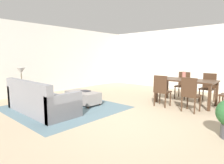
# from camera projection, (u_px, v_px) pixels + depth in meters

# --- Properties ---
(ground_plane) EXTENTS (10.80, 10.80, 0.00)m
(ground_plane) POSITION_uv_depth(u_px,v_px,m) (126.00, 120.00, 4.31)
(ground_plane) COLOR tan
(wall_back) EXTENTS (9.00, 0.12, 2.70)m
(wall_back) POSITION_uv_depth(u_px,v_px,m) (200.00, 59.00, 7.80)
(wall_back) COLOR silver
(wall_back) RESTS_ON ground_plane
(wall_left) EXTENTS (0.12, 11.00, 2.70)m
(wall_left) POSITION_uv_depth(u_px,v_px,m) (45.00, 59.00, 7.49)
(wall_left) COLOR silver
(wall_left) RESTS_ON ground_plane
(area_rug) EXTENTS (3.00, 2.80, 0.01)m
(area_rug) POSITION_uv_depth(u_px,v_px,m) (64.00, 107.00, 5.40)
(area_rug) COLOR slate
(area_rug) RESTS_ON ground_plane
(couch) EXTENTS (2.22, 0.93, 0.86)m
(couch) POSITION_uv_depth(u_px,v_px,m) (40.00, 101.00, 4.92)
(couch) COLOR gray
(couch) RESTS_ON ground_plane
(ottoman_table) EXTENTS (1.13, 0.56, 0.39)m
(ottoman_table) POSITION_uv_depth(u_px,v_px,m) (83.00, 97.00, 5.77)
(ottoman_table) COLOR gray
(ottoman_table) RESTS_ON ground_plane
(side_table) EXTENTS (0.40, 0.40, 0.59)m
(side_table) POSITION_uv_depth(u_px,v_px,m) (22.00, 88.00, 5.93)
(side_table) COLOR brown
(side_table) RESTS_ON ground_plane
(table_lamp) EXTENTS (0.26, 0.26, 0.53)m
(table_lamp) POSITION_uv_depth(u_px,v_px,m) (21.00, 71.00, 5.86)
(table_lamp) COLOR brown
(table_lamp) RESTS_ON side_table
(dining_table) EXTENTS (1.68, 0.86, 0.76)m
(dining_table) POSITION_uv_depth(u_px,v_px,m) (186.00, 83.00, 5.74)
(dining_table) COLOR #422B1C
(dining_table) RESTS_ON ground_plane
(dining_chair_near_left) EXTENTS (0.41, 0.41, 0.92)m
(dining_chair_near_left) POSITION_uv_depth(u_px,v_px,m) (161.00, 89.00, 5.43)
(dining_chair_near_left) COLOR #422B1C
(dining_chair_near_left) RESTS_ON ground_plane
(dining_chair_near_right) EXTENTS (0.43, 0.43, 0.92)m
(dining_chair_near_right) POSITION_uv_depth(u_px,v_px,m) (190.00, 93.00, 4.87)
(dining_chair_near_right) COLOR #422B1C
(dining_chair_near_right) RESTS_ON ground_plane
(dining_chair_far_left) EXTENTS (0.40, 0.40, 0.92)m
(dining_chair_far_left) POSITION_uv_depth(u_px,v_px,m) (183.00, 83.00, 6.59)
(dining_chair_far_left) COLOR #422B1C
(dining_chair_far_left) RESTS_ON ground_plane
(dining_chair_far_right) EXTENTS (0.42, 0.42, 0.92)m
(dining_chair_far_right) POSITION_uv_depth(u_px,v_px,m) (208.00, 86.00, 6.05)
(dining_chair_far_right) COLOR #422B1C
(dining_chair_far_right) RESTS_ON ground_plane
(vase_centerpiece) EXTENTS (0.11, 0.11, 0.24)m
(vase_centerpiece) POSITION_uv_depth(u_px,v_px,m) (184.00, 75.00, 5.77)
(vase_centerpiece) COLOR #B26659
(vase_centerpiece) RESTS_ON dining_table
(book_on_ottoman) EXTENTS (0.27, 0.21, 0.03)m
(book_on_ottoman) POSITION_uv_depth(u_px,v_px,m) (86.00, 91.00, 5.78)
(book_on_ottoman) COLOR #333338
(book_on_ottoman) RESTS_ON ottoman_table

